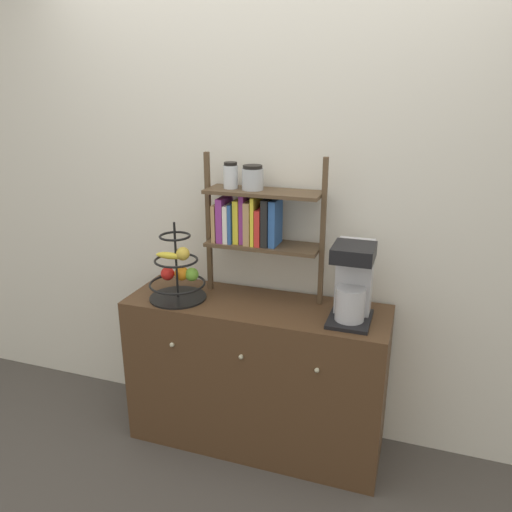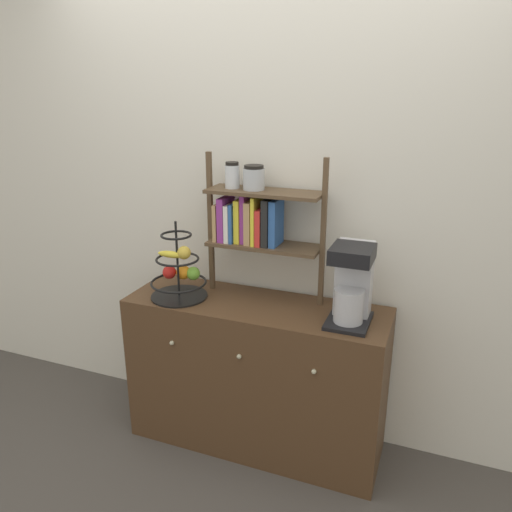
{
  "view_description": "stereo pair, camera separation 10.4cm",
  "coord_description": "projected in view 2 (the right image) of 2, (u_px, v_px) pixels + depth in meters",
  "views": [
    {
      "loc": [
        0.75,
        -1.99,
        1.88
      ],
      "look_at": [
        0.0,
        0.22,
        1.09
      ],
      "focal_mm": 35.0,
      "sensor_mm": 36.0,
      "label": 1
    },
    {
      "loc": [
        0.85,
        -1.95,
        1.88
      ],
      "look_at": [
        0.0,
        0.22,
        1.09
      ],
      "focal_mm": 35.0,
      "sensor_mm": 36.0,
      "label": 2
    }
  ],
  "objects": [
    {
      "name": "sideboard",
      "position": [
        256.0,
        375.0,
        2.68
      ],
      "size": [
        1.35,
        0.45,
        0.83
      ],
      "color": "#4C331E",
      "rests_on": "ground_plane"
    },
    {
      "name": "fruit_stand",
      "position": [
        179.0,
        273.0,
        2.6
      ],
      "size": [
        0.3,
        0.3,
        0.41
      ],
      "color": "black",
      "rests_on": "sideboard"
    },
    {
      "name": "shelf_hutch",
      "position": [
        253.0,
        216.0,
        2.53
      ],
      "size": [
        0.63,
        0.2,
        0.74
      ],
      "color": "brown",
      "rests_on": "sideboard"
    },
    {
      "name": "coffee_maker",
      "position": [
        352.0,
        283.0,
        2.31
      ],
      "size": [
        0.2,
        0.25,
        0.38
      ],
      "color": "black",
      "rests_on": "sideboard"
    },
    {
      "name": "wall_back",
      "position": [
        274.0,
        203.0,
        2.62
      ],
      "size": [
        7.0,
        0.05,
        2.6
      ],
      "primitive_type": "cube",
      "color": "silver",
      "rests_on": "ground_plane"
    },
    {
      "name": "ground_plane",
      "position": [
        241.0,
        465.0,
        2.62
      ],
      "size": [
        12.0,
        12.0,
        0.0
      ],
      "primitive_type": "plane",
      "color": "#47423D"
    }
  ]
}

